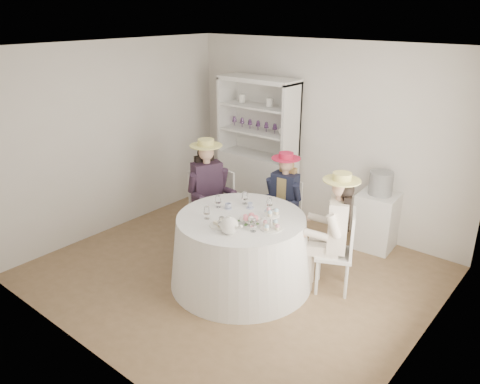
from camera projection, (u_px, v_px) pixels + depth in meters
The scene contains 23 objects.
ground at pixel (235, 272), 5.87m from camera, with size 4.50×4.50×0.00m, color brown.
ceiling at pixel (234, 48), 4.88m from camera, with size 4.50×4.50×0.00m, color white.
wall_back at pixel (323, 136), 6.81m from camera, with size 4.50×4.50×0.00m, color silver.
wall_front at pixel (82, 230), 3.94m from camera, with size 4.50×4.50×0.00m, color silver.
wall_left at pixel (115, 138), 6.70m from camera, with size 4.50×4.50×0.00m, color silver.
wall_right at pixel (433, 224), 4.04m from camera, with size 4.50×4.50×0.00m, color silver.
tea_table at pixel (241, 250), 5.52m from camera, with size 1.69×1.69×0.86m.
hutch at pixel (258, 165), 7.41m from camera, with size 1.46×0.97×2.14m.
side_table at pixel (377, 221), 6.36m from camera, with size 0.50×0.50×0.78m, color silver.
hatbox at pixel (381, 183), 6.16m from camera, with size 0.31×0.31×0.31m, color black.
guest_left at pixel (208, 187), 6.27m from camera, with size 0.63×0.57×1.51m.
guest_mid at pixel (284, 195), 6.24m from camera, with size 0.49×0.51×1.35m.
guest_right at pixel (336, 226), 5.23m from camera, with size 0.61×0.55×1.45m.
spare_chair at pixel (232, 197), 6.82m from camera, with size 0.47×0.47×0.96m.
teacup_a at pixel (228, 206), 5.56m from camera, with size 0.08×0.08×0.06m, color white.
teacup_b at pixel (250, 206), 5.58m from camera, with size 0.06×0.06×0.06m, color white.
teacup_c at pixel (268, 213), 5.38m from camera, with size 0.08×0.08×0.06m, color white.
flower_bowl at pixel (252, 221), 5.19m from camera, with size 0.21×0.21×0.05m, color white.
flower_arrangement at pixel (249, 218), 5.13m from camera, with size 0.18×0.18×0.07m.
table_teapot at pixel (229, 225), 4.94m from camera, with size 0.28×0.20×0.21m.
sandwich_plate at pixel (221, 224), 5.14m from camera, with size 0.25×0.25×0.06m.
cupcake_stand at pixel (271, 222), 5.04m from camera, with size 0.24×0.24×0.23m.
stemware_set at pixel (241, 211), 5.33m from camera, with size 0.84×0.84×0.15m.
Camera 1 is at (3.29, -3.89, 3.09)m, focal length 35.00 mm.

